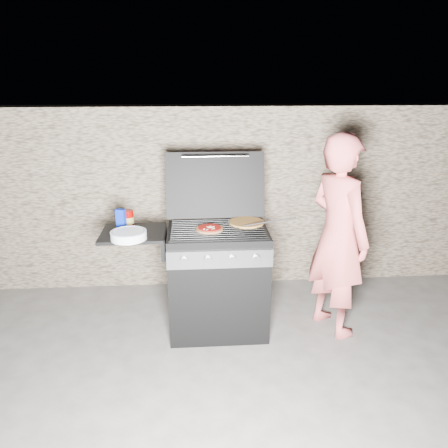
{
  "coord_description": "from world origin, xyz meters",
  "views": [
    {
      "loc": [
        -0.19,
        -3.28,
        2.07
      ],
      "look_at": [
        0.05,
        0.0,
        0.95
      ],
      "focal_mm": 35.0,
      "sensor_mm": 36.0,
      "label": 1
    }
  ],
  "objects": [
    {
      "name": "ground",
      "position": [
        0.0,
        0.0,
        0.0
      ],
      "size": [
        50.0,
        50.0,
        0.0
      ],
      "primitive_type": "plane",
      "color": "#4E4945"
    },
    {
      "name": "pizza_plain",
      "position": [
        0.25,
        0.12,
        0.92
      ],
      "size": [
        0.31,
        0.31,
        0.02
      ],
      "primitive_type": "cylinder",
      "rotation": [
        0.0,
        0.0,
        0.09
      ],
      "color": "gold",
      "rests_on": "gas_grill"
    },
    {
      "name": "tongs",
      "position": [
        0.39,
        0.0,
        0.96
      ],
      "size": [
        0.48,
        0.06,
        0.1
      ],
      "primitive_type": "cylinder",
      "rotation": [
        0.0,
        1.4,
        -0.09
      ],
      "color": "black",
      "rests_on": "gas_grill"
    },
    {
      "name": "person",
      "position": [
        0.97,
        -0.04,
        0.84
      ],
      "size": [
        0.61,
        0.72,
        1.67
      ],
      "primitive_type": "imported",
      "rotation": [
        0.0,
        0.0,
        1.99
      ],
      "color": "#E05F5D",
      "rests_on": "ground"
    },
    {
      "name": "plate_stack",
      "position": [
        -0.68,
        -0.16,
        0.93
      ],
      "size": [
        0.35,
        0.35,
        0.06
      ],
      "primitive_type": "cylinder",
      "rotation": [
        0.0,
        0.0,
        -0.35
      ],
      "color": "white",
      "rests_on": "gas_grill"
    },
    {
      "name": "stone_wall",
      "position": [
        0.0,
        1.05,
        0.9
      ],
      "size": [
        8.0,
        0.35,
        1.8
      ],
      "primitive_type": "cube",
      "color": "gray",
      "rests_on": "ground"
    },
    {
      "name": "pizza_topped",
      "position": [
        -0.07,
        -0.02,
        0.92
      ],
      "size": [
        0.24,
        0.24,
        0.02
      ],
      "primitive_type": null,
      "rotation": [
        0.0,
        0.0,
        -0.09
      ],
      "color": "tan",
      "rests_on": "gas_grill"
    },
    {
      "name": "gas_grill",
      "position": [
        -0.25,
        0.0,
        0.46
      ],
      "size": [
        1.34,
        0.79,
        0.91
      ],
      "primitive_type": null,
      "color": "black",
      "rests_on": "ground"
    },
    {
      "name": "sauce_jar",
      "position": [
        -0.72,
        0.16,
        0.97
      ],
      "size": [
        0.1,
        0.1,
        0.13
      ],
      "primitive_type": "cylinder",
      "rotation": [
        0.0,
        0.0,
        0.3
      ],
      "color": "#790401",
      "rests_on": "gas_grill"
    },
    {
      "name": "blue_carton",
      "position": [
        -0.77,
        0.1,
        0.98
      ],
      "size": [
        0.08,
        0.06,
        0.16
      ],
      "primitive_type": "cube",
      "rotation": [
        0.0,
        0.0,
        -0.36
      ],
      "color": "#0823AB",
      "rests_on": "gas_grill"
    }
  ]
}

